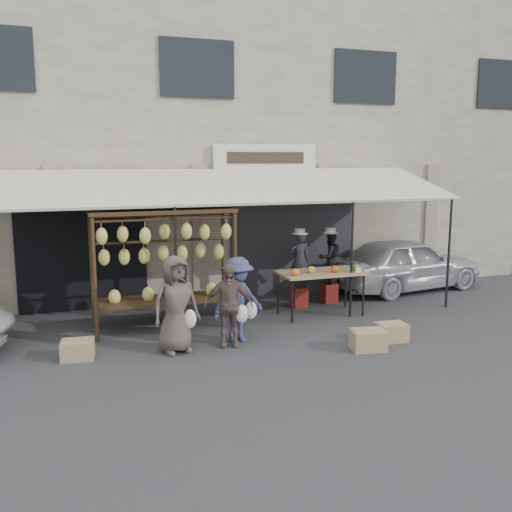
{
  "coord_description": "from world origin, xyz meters",
  "views": [
    {
      "loc": [
        -2.91,
        -8.7,
        3.12
      ],
      "look_at": [
        0.59,
        1.4,
        1.3
      ],
      "focal_mm": 40.0,
      "sensor_mm": 36.0,
      "label": 1
    }
  ],
  "objects": [
    {
      "name": "vendor_right",
      "position": [
        2.62,
        2.34,
        1.0
      ],
      "size": [
        0.62,
        0.52,
        1.15
      ],
      "primitive_type": "imported",
      "rotation": [
        0.0,
        0.0,
        3.3
      ],
      "color": "black",
      "rests_on": "stool_right"
    },
    {
      "name": "vendor_left",
      "position": [
        1.83,
        2.18,
        1.02
      ],
      "size": [
        0.47,
        0.34,
        1.18
      ],
      "primitive_type": "imported",
      "rotation": [
        0.0,
        0.0,
        2.99
      ],
      "color": "#252529",
      "rests_on": "stool_left"
    },
    {
      "name": "crate_near_b",
      "position": [
        2.43,
        -0.46,
        0.15
      ],
      "size": [
        0.54,
        0.43,
        0.31
      ],
      "primitive_type": "cube",
      "rotation": [
        0.0,
        0.0,
        -0.09
      ],
      "color": "tan",
      "rests_on": "ground_plane"
    },
    {
      "name": "shophouse",
      "position": [
        -0.0,
        6.5,
        3.65
      ],
      "size": [
        24.0,
        6.15,
        7.3
      ],
      "color": "#C0B89D",
      "rests_on": "ground_plane"
    },
    {
      "name": "sedan",
      "position": [
        4.9,
        2.83,
        0.65
      ],
      "size": [
        3.97,
        2.05,
        1.29
      ],
      "primitive_type": "imported",
      "rotation": [
        0.0,
        0.0,
        1.71
      ],
      "color": "#B2B3B8",
      "rests_on": "ground_plane"
    },
    {
      "name": "customer_mid",
      "position": [
        -0.31,
        0.21,
        0.71
      ],
      "size": [
        0.89,
        0.54,
        1.41
      ],
      "primitive_type": "imported",
      "rotation": [
        0.0,
        0.0,
        -0.25
      ],
      "color": "#6F5851",
      "rests_on": "ground_plane"
    },
    {
      "name": "stool_right",
      "position": [
        2.62,
        2.34,
        0.21
      ],
      "size": [
        0.32,
        0.32,
        0.43
      ],
      "primitive_type": "cube",
      "rotation": [
        0.0,
        0.0,
        -0.05
      ],
      "color": "maroon",
      "rests_on": "ground_plane"
    },
    {
      "name": "banana_rack",
      "position": [
        -1.15,
        1.52,
        1.56
      ],
      "size": [
        2.6,
        0.9,
        2.24
      ],
      "color": "#3A2814",
      "rests_on": "ground_plane"
    },
    {
      "name": "crate_far",
      "position": [
        -2.75,
        0.36,
        0.15
      ],
      "size": [
        0.55,
        0.44,
        0.3
      ],
      "primitive_type": "cube",
      "rotation": [
        0.0,
        0.0,
        -0.12
      ],
      "color": "tan",
      "rests_on": "ground_plane"
    },
    {
      "name": "customer_left",
      "position": [
        -1.21,
        0.19,
        0.8
      ],
      "size": [
        0.88,
        0.67,
        1.6
      ],
      "primitive_type": "imported",
      "rotation": [
        0.0,
        0.0,
        0.22
      ],
      "color": "#514840",
      "rests_on": "ground_plane"
    },
    {
      "name": "stool_left",
      "position": [
        1.83,
        2.18,
        0.22
      ],
      "size": [
        0.31,
        0.31,
        0.43
      ],
      "primitive_type": "cube",
      "rotation": [
        0.0,
        0.0,
        0.0
      ],
      "color": "maroon",
      "rests_on": "ground_plane"
    },
    {
      "name": "crate_near_a",
      "position": [
        1.81,
        -0.74,
        0.16
      ],
      "size": [
        0.62,
        0.51,
        0.33
      ],
      "primitive_type": "cube",
      "rotation": [
        0.0,
        0.0,
        -0.18
      ],
      "color": "tan",
      "rests_on": "ground_plane"
    },
    {
      "name": "ground_plane",
      "position": [
        0.0,
        0.0,
        0.0
      ],
      "size": [
        90.0,
        90.0,
        0.0
      ],
      "primitive_type": "plane",
      "color": "#2D2D30"
    },
    {
      "name": "customer_right",
      "position": [
        -0.1,
        0.37,
        0.74
      ],
      "size": [
        1.07,
        0.79,
        1.48
      ],
      "primitive_type": "imported",
      "rotation": [
        0.0,
        0.0,
        0.28
      ],
      "color": "navy",
      "rests_on": "ground_plane"
    },
    {
      "name": "produce_table",
      "position": [
        1.98,
        1.43,
        0.86
      ],
      "size": [
        1.7,
        0.9,
        1.04
      ],
      "color": "tan",
      "rests_on": "ground_plane"
    },
    {
      "name": "awning",
      "position": [
        0.01,
        2.28,
        2.57
      ],
      "size": [
        10.0,
        2.35,
        2.92
      ],
      "color": "beige",
      "rests_on": "ground_plane"
    }
  ]
}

